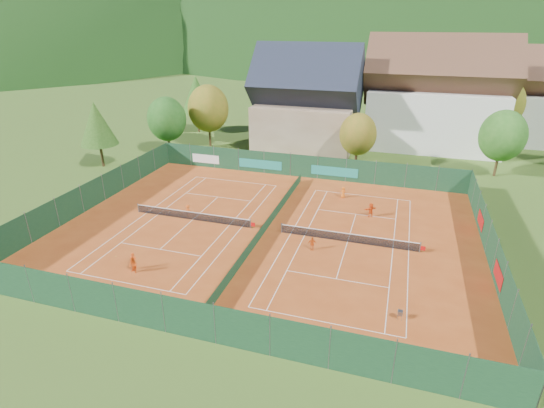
% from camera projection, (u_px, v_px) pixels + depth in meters
% --- Properties ---
extents(ground, '(600.00, 600.00, 0.00)m').
position_uv_depth(ground, '(266.00, 231.00, 41.70)').
color(ground, '#35541A').
rests_on(ground, ground).
extents(clay_pad, '(40.00, 32.00, 0.01)m').
position_uv_depth(clay_pad, '(266.00, 230.00, 41.69)').
color(clay_pad, '#A34317').
rests_on(clay_pad, ground).
extents(court_markings_left, '(11.03, 23.83, 0.00)m').
position_uv_depth(court_markings_left, '(193.00, 220.00, 43.86)').
color(court_markings_left, white).
rests_on(court_markings_left, ground).
extents(court_markings_right, '(11.03, 23.83, 0.00)m').
position_uv_depth(court_markings_right, '(347.00, 242.00, 39.52)').
color(court_markings_right, white).
rests_on(court_markings_right, ground).
extents(tennis_net_left, '(13.30, 0.10, 1.02)m').
position_uv_depth(tennis_net_left, '(194.00, 216.00, 43.62)').
color(tennis_net_left, '#59595B').
rests_on(tennis_net_left, ground).
extents(tennis_net_right, '(13.30, 0.10, 1.02)m').
position_uv_depth(tennis_net_right, '(350.00, 237.00, 39.28)').
color(tennis_net_right, '#59595B').
rests_on(tennis_net_right, ground).
extents(court_divider, '(0.03, 28.80, 1.00)m').
position_uv_depth(court_divider, '(266.00, 226.00, 41.49)').
color(court_divider, '#143920').
rests_on(court_divider, ground).
extents(fence_north, '(40.00, 0.10, 3.00)m').
position_uv_depth(fence_north, '(300.00, 166.00, 55.21)').
color(fence_north, '#153B23').
rests_on(fence_north, ground).
extents(fence_south, '(40.00, 0.04, 3.00)m').
position_uv_depth(fence_south, '(189.00, 319.00, 27.10)').
color(fence_south, '#143920').
rests_on(fence_south, ground).
extents(fence_west, '(0.04, 32.00, 3.00)m').
position_uv_depth(fence_west, '(93.00, 193.00, 46.52)').
color(fence_west, '#13341D').
rests_on(fence_west, ground).
extents(fence_east, '(0.09, 32.00, 3.00)m').
position_uv_depth(fence_east, '(491.00, 247.00, 35.72)').
color(fence_east, '#153A21').
rests_on(fence_east, ground).
extents(chalet, '(16.20, 12.00, 16.00)m').
position_uv_depth(chalet, '(307.00, 106.00, 66.08)').
color(chalet, tan).
rests_on(chalet, ground).
extents(hotel_block_a, '(21.60, 11.00, 17.25)m').
position_uv_depth(hotel_block_a, '(435.00, 101.00, 65.86)').
color(hotel_block_a, silver).
rests_on(hotel_block_a, ground).
extents(hotel_block_b, '(17.28, 10.00, 15.50)m').
position_uv_depth(hotel_block_b, '(523.00, 102.00, 69.36)').
color(hotel_block_b, silver).
rests_on(hotel_block_b, ground).
extents(tree_west_front, '(5.72, 5.72, 8.69)m').
position_uv_depth(tree_west_front, '(167.00, 119.00, 62.99)').
color(tree_west_front, '#4D361B').
rests_on(tree_west_front, ground).
extents(tree_west_mid, '(6.44, 6.44, 9.78)m').
position_uv_depth(tree_west_mid, '(208.00, 109.00, 66.88)').
color(tree_west_mid, '#4D361B').
rests_on(tree_west_mid, ground).
extents(tree_west_back, '(5.60, 5.60, 10.00)m').
position_uv_depth(tree_west_back, '(196.00, 94.00, 75.23)').
color(tree_west_back, '#4D331B').
rests_on(tree_west_back, ground).
extents(tree_center, '(5.01, 5.01, 7.60)m').
position_uv_depth(tree_center, '(358.00, 134.00, 57.41)').
color(tree_center, '#4A2D1A').
rests_on(tree_center, ground).
extents(tree_east_front, '(5.72, 5.72, 8.69)m').
position_uv_depth(tree_east_front, '(503.00, 136.00, 54.00)').
color(tree_east_front, '#4C361B').
rests_on(tree_east_front, ground).
extents(tree_west_side, '(5.04, 5.04, 9.00)m').
position_uv_depth(tree_west_side, '(97.00, 124.00, 57.35)').
color(tree_west_side, '#453018').
rests_on(tree_west_side, ground).
extents(tree_east_back, '(7.15, 7.15, 10.86)m').
position_uv_depth(tree_east_back, '(500.00, 104.00, 66.90)').
color(tree_east_back, '#482919').
rests_on(tree_east_back, ground).
extents(mountain_backdrop, '(820.00, 530.00, 242.00)m').
position_uv_depth(mountain_backdrop, '(432.00, 125.00, 254.05)').
color(mountain_backdrop, black).
rests_on(mountain_backdrop, ground).
extents(ball_hopper, '(0.34, 0.34, 0.80)m').
position_uv_depth(ball_hopper, '(400.00, 313.00, 29.17)').
color(ball_hopper, slate).
rests_on(ball_hopper, ground).
extents(loose_ball_0, '(0.07, 0.07, 0.07)m').
position_uv_depth(loose_ball_0, '(116.00, 256.00, 37.10)').
color(loose_ball_0, '#CCD833').
rests_on(loose_ball_0, ground).
extents(loose_ball_1, '(0.07, 0.07, 0.07)m').
position_uv_depth(loose_ball_1, '(315.00, 326.00, 28.67)').
color(loose_ball_1, '#CCD833').
rests_on(loose_ball_1, ground).
extents(player_left_near, '(0.64, 0.50, 1.54)m').
position_uv_depth(player_left_near, '(133.00, 261.00, 34.95)').
color(player_left_near, '#EA5014').
rests_on(player_left_near, ground).
extents(player_left_mid, '(0.85, 0.75, 1.46)m').
position_uv_depth(player_left_mid, '(133.00, 265.00, 34.47)').
color(player_left_mid, '#E15514').
rests_on(player_left_mid, ground).
extents(player_left_far, '(0.90, 0.59, 1.30)m').
position_uv_depth(player_left_far, '(188.00, 211.00, 44.42)').
color(player_left_far, '#E95614').
rests_on(player_left_far, ground).
extents(player_right_near, '(0.82, 0.55, 1.30)m').
position_uv_depth(player_right_near, '(312.00, 244.00, 37.93)').
color(player_right_near, '#DC5313').
rests_on(player_right_near, ground).
extents(player_right_far_a, '(0.79, 0.71, 1.35)m').
position_uv_depth(player_right_far_a, '(343.00, 192.00, 48.99)').
color(player_right_far_a, orange).
rests_on(player_right_far_a, ground).
extents(player_right_far_b, '(1.46, 1.25, 1.58)m').
position_uv_depth(player_right_far_b, '(371.00, 210.00, 44.26)').
color(player_right_far_b, '#E44D14').
rests_on(player_right_far_b, ground).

